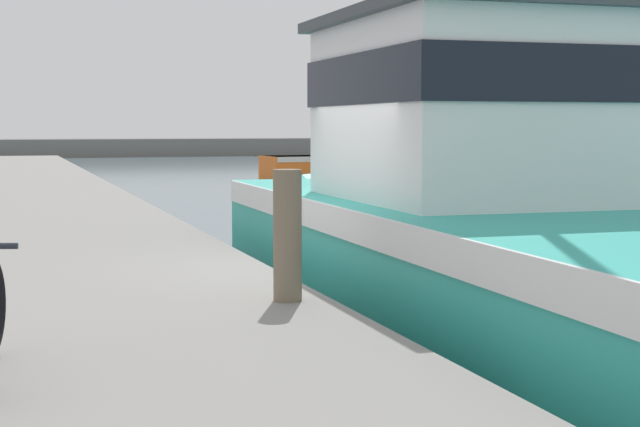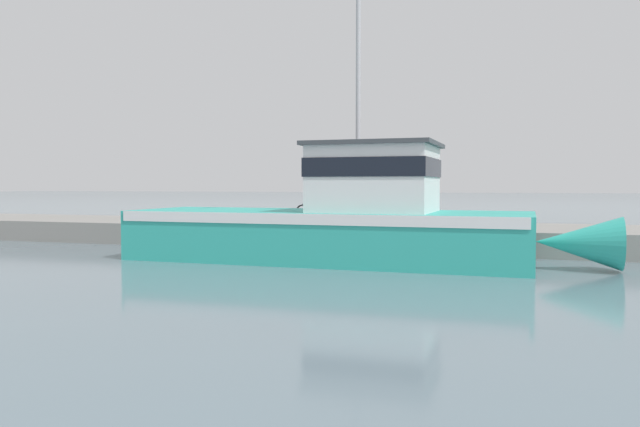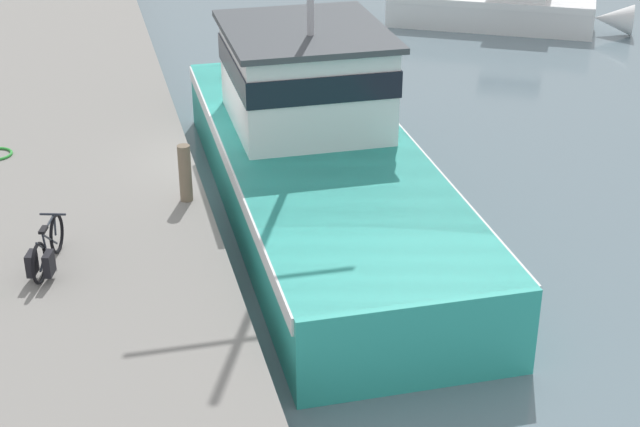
{
  "view_description": "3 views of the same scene",
  "coord_description": "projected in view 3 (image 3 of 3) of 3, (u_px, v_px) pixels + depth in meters",
  "views": [
    {
      "loc": [
        -3.35,
        -9.7,
        2.29
      ],
      "look_at": [
        -0.42,
        -0.73,
        1.44
      ],
      "focal_mm": 55.0,
      "sensor_mm": 36.0,
      "label": 1
    },
    {
      "loc": [
        19.45,
        3.93,
        2.28
      ],
      "look_at": [
        0.48,
        -2.21,
        1.36
      ],
      "focal_mm": 35.0,
      "sensor_mm": 36.0,
      "label": 2
    },
    {
      "loc": [
        -2.79,
        -18.69,
        8.86
      ],
      "look_at": [
        1.07,
        -3.68,
        1.15
      ],
      "focal_mm": 55.0,
      "sensor_mm": 36.0,
      "label": 3
    }
  ],
  "objects": [
    {
      "name": "bicycle_touring",
      "position": [
        46.0,
        252.0,
        16.02
      ],
      "size": [
        0.71,
        1.67,
        0.77
      ],
      "rotation": [
        0.0,
        0.0,
        -0.28
      ],
      "color": "black",
      "rests_on": "dock_pier"
    },
    {
      "name": "dock_pier",
      "position": [
        70.0,
        192.0,
        19.87
      ],
      "size": [
        5.11,
        80.0,
        0.81
      ],
      "primitive_type": "cube",
      "color": "gray",
      "rests_on": "ground_plane"
    },
    {
      "name": "mooring_post",
      "position": [
        185.0,
        173.0,
        18.35
      ],
      "size": [
        0.24,
        0.24,
        1.11
      ],
      "primitive_type": "cylinder",
      "color": "#756651",
      "rests_on": "dock_pier"
    },
    {
      "name": "boat_white_moored",
      "position": [
        502.0,
        4.0,
        31.91
      ],
      "size": [
        7.54,
        5.09,
        2.04
      ],
      "rotation": [
        0.0,
        0.0,
        -2.08
      ],
      "color": "silver",
      "rests_on": "ground_plane"
    },
    {
      "name": "fishing_boat_main",
      "position": [
        315.0,
        148.0,
        19.71
      ],
      "size": [
        3.91,
        14.04,
        11.0
      ],
      "rotation": [
        0.0,
        0.0,
        -0.01
      ],
      "color": "teal",
      "rests_on": "ground_plane"
    },
    {
      "name": "ground_plane",
      "position": [
        228.0,
        193.0,
        20.77
      ],
      "size": [
        320.0,
        320.0,
        0.0
      ],
      "primitive_type": "plane",
      "color": "slate"
    }
  ]
}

